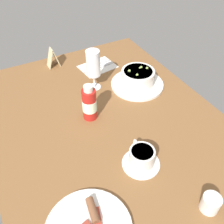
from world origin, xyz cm
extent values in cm
cube|color=brown|center=(0.00, 0.00, -1.50)|extent=(110.00, 84.00, 3.00)
cylinder|color=silver|center=(13.93, -22.18, 0.60)|extent=(22.97, 22.97, 1.20)
cylinder|color=silver|center=(13.93, -22.18, 4.40)|extent=(14.25, 14.25, 6.39)
cylinder|color=beige|center=(13.93, -22.18, 6.79)|extent=(12.25, 12.25, 1.60)
sphere|color=#8BA94E|center=(15.54, -18.78, 7.69)|extent=(1.25, 1.25, 1.25)
sphere|color=#8BA94E|center=(15.60, -24.77, 7.69)|extent=(1.07, 1.07, 1.07)
sphere|color=#8BA94E|center=(15.40, -23.96, 7.69)|extent=(0.83, 0.83, 0.83)
sphere|color=#8BA94E|center=(13.81, -26.58, 7.69)|extent=(1.15, 1.15, 1.15)
sphere|color=#8BA94E|center=(11.47, -20.09, 7.69)|extent=(1.10, 1.10, 1.10)
cube|color=silver|center=(35.71, -13.28, 0.15)|extent=(14.46, 18.09, 0.30)
cube|color=silver|center=(34.51, -14.28, 0.55)|extent=(2.99, 14.04, 0.50)
cube|color=silver|center=(34.51, -6.48, 0.55)|extent=(2.64, 3.85, 0.40)
cube|color=silver|center=(37.31, -14.28, 0.55)|extent=(2.66, 13.02, 0.50)
ellipsoid|color=silver|center=(37.31, -7.28, 0.60)|extent=(2.40, 4.00, 0.60)
cylinder|color=silver|center=(-22.48, -0.84, 0.45)|extent=(12.18, 12.18, 0.90)
cylinder|color=silver|center=(-22.48, -0.84, 3.68)|extent=(8.05, 8.05, 5.57)
cylinder|color=#35200E|center=(-22.48, -0.84, 5.97)|extent=(6.84, 6.84, 1.00)
torus|color=silver|center=(-17.54, -1.75, 3.96)|extent=(3.69, 1.44, 3.60)
cylinder|color=silver|center=(-43.75, -9.35, 2.60)|extent=(5.12, 5.12, 5.19)
cone|color=silver|center=(-44.73, -7.26, 4.57)|extent=(2.64, 2.92, 2.39)
cylinder|color=white|center=(21.60, -5.02, 0.20)|extent=(5.61, 5.61, 0.40)
cylinder|color=white|center=(21.60, -5.02, 3.47)|extent=(0.80, 0.80, 6.14)
cylinder|color=white|center=(21.60, -5.02, 12.05)|extent=(5.79, 5.79, 11.03)
cylinder|color=beige|center=(21.60, -5.02, 10.40)|extent=(4.75, 4.75, 6.62)
cylinder|color=#B21E19|center=(5.13, 4.36, 6.30)|extent=(5.29, 5.29, 12.60)
cylinder|color=silver|center=(5.13, 4.36, 6.05)|extent=(5.39, 5.39, 4.79)
cylinder|color=silver|center=(5.13, 4.36, 13.65)|extent=(3.44, 3.44, 2.10)
cube|color=#A13828|center=(-34.08, 20.06, 1.70)|extent=(9.31, 4.87, 0.60)
cylinder|color=brown|center=(-30.58, 19.70, 2.60)|extent=(7.25, 3.20, 2.20)
cube|color=#C0B587|center=(46.46, 6.49, 4.57)|extent=(4.69, 3.07, 9.25)
cube|color=#C0B587|center=(46.46, 3.80, 4.57)|extent=(4.69, 3.07, 9.25)
camera|label=1|loc=(-61.71, 30.36, 67.65)|focal=41.08mm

